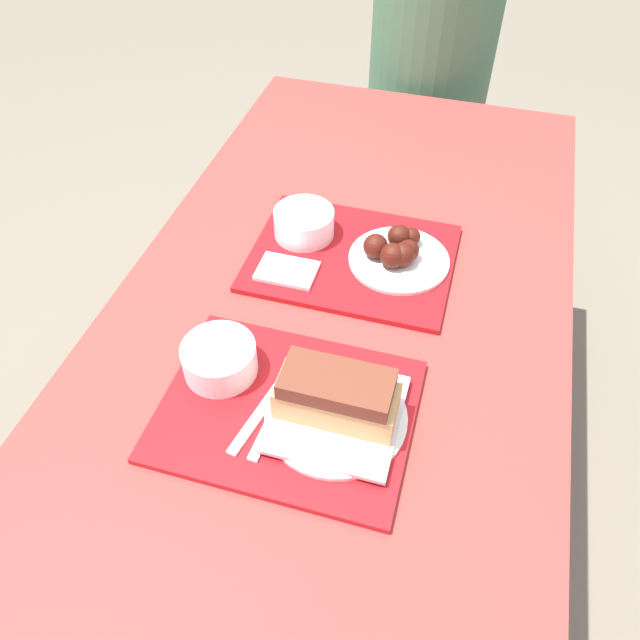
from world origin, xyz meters
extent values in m
plane|color=#706656|center=(0.00, 0.00, 0.00)|extent=(12.00, 12.00, 0.00)
cube|color=maroon|center=(0.00, 0.00, 0.74)|extent=(0.83, 1.81, 0.04)
cylinder|color=maroon|center=(-0.35, 0.82, 0.36)|extent=(0.07, 0.07, 0.72)
cylinder|color=maroon|center=(0.35, 0.82, 0.36)|extent=(0.07, 0.07, 0.72)
cube|color=maroon|center=(0.00, 1.12, 0.45)|extent=(0.79, 0.28, 0.04)
cylinder|color=maroon|center=(-0.33, 1.12, 0.21)|extent=(0.06, 0.06, 0.43)
cylinder|color=maroon|center=(0.33, 1.12, 0.21)|extent=(0.06, 0.06, 0.43)
cube|color=#B21419|center=(-0.02, -0.19, 0.76)|extent=(0.39, 0.31, 0.01)
cube|color=#B21419|center=(-0.01, 0.19, 0.76)|extent=(0.39, 0.31, 0.01)
cylinder|color=white|center=(-0.14, -0.14, 0.80)|extent=(0.12, 0.12, 0.06)
cylinder|color=beige|center=(-0.14, -0.14, 0.82)|extent=(0.11, 0.11, 0.01)
cylinder|color=white|center=(0.06, -0.18, 0.77)|extent=(0.22, 0.22, 0.01)
cube|color=silver|center=(0.06, -0.18, 0.78)|extent=(0.19, 0.19, 0.01)
cube|color=tan|center=(0.06, -0.18, 0.81)|extent=(0.18, 0.08, 0.05)
cube|color=brown|center=(0.06, -0.18, 0.85)|extent=(0.16, 0.08, 0.03)
cube|color=white|center=(-0.05, -0.21, 0.77)|extent=(0.05, 0.17, 0.00)
cube|color=white|center=(-0.03, -0.21, 0.77)|extent=(0.03, 0.17, 0.00)
cylinder|color=white|center=(-0.12, 0.23, 0.80)|extent=(0.12, 0.12, 0.06)
cylinder|color=beige|center=(-0.12, 0.23, 0.82)|extent=(0.11, 0.11, 0.01)
cylinder|color=white|center=(0.08, 0.20, 0.77)|extent=(0.20, 0.20, 0.01)
sphere|color=#42140C|center=(0.10, 0.20, 0.80)|extent=(0.04, 0.04, 0.04)
sphere|color=#42140C|center=(0.10, 0.25, 0.80)|extent=(0.04, 0.04, 0.04)
sphere|color=#42140C|center=(0.07, 0.24, 0.80)|extent=(0.05, 0.05, 0.05)
sphere|color=#42140C|center=(0.04, 0.20, 0.80)|extent=(0.05, 0.05, 0.05)
sphere|color=#42140C|center=(0.07, 0.18, 0.80)|extent=(0.05, 0.05, 0.05)
sphere|color=#42140C|center=(0.09, 0.19, 0.80)|extent=(0.05, 0.05, 0.05)
cube|color=white|center=(-0.12, 0.11, 0.77)|extent=(0.11, 0.08, 0.01)
cylinder|color=#477051|center=(0.00, 1.12, 0.73)|extent=(0.36, 0.36, 0.53)
camera|label=1|loc=(0.19, -0.72, 1.57)|focal=35.00mm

